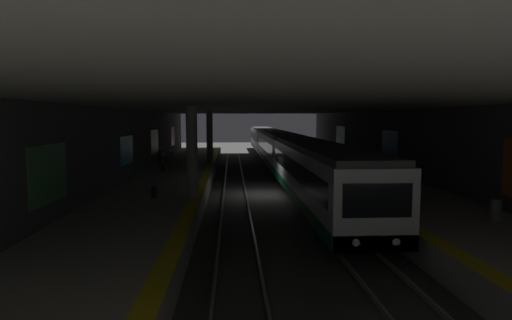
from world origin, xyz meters
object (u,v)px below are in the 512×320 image
at_px(person_walking_mid, 160,156).
at_px(suitcase_rolling, 154,192).
at_px(pillar_near, 192,152).
at_px(metro_train, 278,149).
at_px(pillar_far, 210,137).
at_px(bench_left_near, 402,172).
at_px(trash_bin, 496,210).
at_px(bench_right_near, 164,156).
at_px(bench_left_far, 358,158).
at_px(backpack_on_floor, 163,169).
at_px(bench_right_mid, 172,152).
at_px(bench_left_mid, 385,166).
at_px(person_waiting_near, 399,179).

xyz_separation_m(person_walking_mid, suitcase_rolling, (-14.11, -2.09, -0.54)).
relative_size(pillar_near, metro_train, 0.08).
distance_m(pillar_near, metro_train, 21.27).
height_order(pillar_far, bench_left_near, pillar_far).
bearing_deg(bench_left_near, trash_bin, 176.09).
bearing_deg(pillar_near, bench_right_near, 13.32).
bearing_deg(trash_bin, bench_right_near, 35.35).
xyz_separation_m(metro_train, bench_right_near, (-2.52, 10.73, -0.45)).
height_order(metro_train, trash_bin, metro_train).
distance_m(bench_left_far, suitcase_rolling, 20.82).
relative_size(bench_left_far, backpack_on_floor, 4.25).
bearing_deg(bench_left_far, bench_right_mid, 66.11).
relative_size(bench_right_mid, trash_bin, 2.00).
xyz_separation_m(bench_right_mid, backpack_on_floor, (-11.58, -0.97, -0.32)).
distance_m(bench_left_mid, bench_right_mid, 22.05).
relative_size(pillar_near, person_waiting_near, 2.84).
distance_m(metro_train, person_walking_mid, 12.11).
bearing_deg(bench_left_far, person_waiting_near, 170.96).
height_order(bench_left_near, suitcase_rolling, same).
bearing_deg(bench_right_mid, person_waiting_near, -146.56).
bearing_deg(person_waiting_near, bench_right_near, 39.88).
height_order(bench_left_far, bench_right_near, same).
distance_m(person_walking_mid, trash_bin, 25.41).
bearing_deg(bench_right_mid, person_walking_mid, -178.70).
bearing_deg(pillar_near, bench_left_far, -41.07).
relative_size(metro_train, bench_left_near, 33.10).
bearing_deg(person_waiting_near, bench_left_far, -9.04).
bearing_deg(metro_train, person_waiting_near, -168.80).
xyz_separation_m(bench_right_mid, person_waiting_near, (-22.29, -14.72, 0.34)).
distance_m(pillar_near, backpack_on_floor, 11.42).
bearing_deg(person_waiting_near, person_walking_mid, 45.68).
distance_m(bench_left_mid, person_waiting_near, 8.67).
height_order(pillar_near, person_walking_mid, pillar_near).
xyz_separation_m(bench_left_mid, backpack_on_floor, (2.37, 16.10, -0.32)).
bearing_deg(metro_train, bench_left_mid, -151.78).
relative_size(metro_train, backpack_on_floor, 140.67).
height_order(pillar_near, bench_right_near, pillar_near).
distance_m(pillar_far, bench_right_near, 4.65).
height_order(bench_left_mid, person_walking_mid, person_walking_mid).
distance_m(metro_train, backpack_on_floor, 13.60).
xyz_separation_m(bench_right_near, person_waiting_near, (-17.63, -14.72, 0.34)).
relative_size(pillar_near, person_walking_mid, 2.97).
bearing_deg(person_walking_mid, pillar_near, -164.32).
xyz_separation_m(pillar_far, bench_right_mid, (5.69, 4.18, -1.75)).
bearing_deg(person_waiting_near, backpack_on_floor, 52.09).
distance_m(bench_left_near, trash_bin, 10.77).
distance_m(backpack_on_floor, trash_bin, 22.27).
bearing_deg(pillar_near, pillar_far, 0.00).
height_order(metro_train, bench_right_near, metro_train).
xyz_separation_m(bench_left_far, trash_bin, (-20.14, 0.73, -0.10)).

